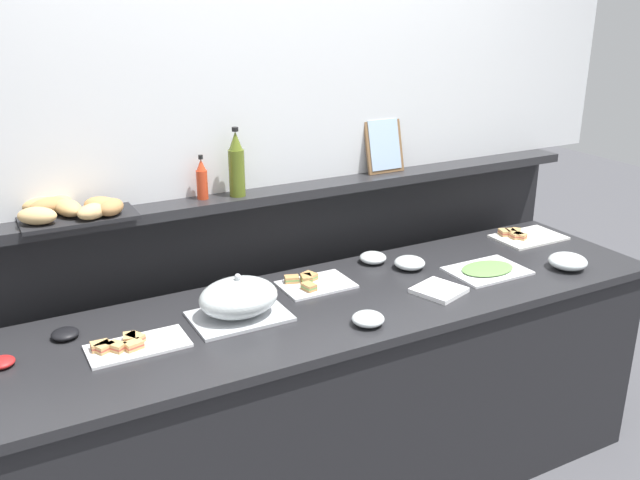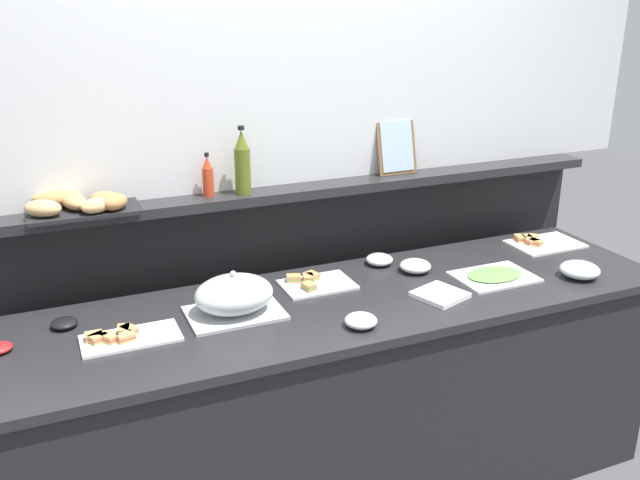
{
  "view_description": "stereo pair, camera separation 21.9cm",
  "coord_description": "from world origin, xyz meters",
  "px_view_note": "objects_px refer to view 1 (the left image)",
  "views": [
    {
      "loc": [
        -1.21,
        -2.05,
        1.99
      ],
      "look_at": [
        -0.05,
        0.1,
        1.1
      ],
      "focal_mm": 38.69,
      "sensor_mm": 36.0,
      "label": 1
    },
    {
      "loc": [
        -1.01,
        -2.15,
        1.99
      ],
      "look_at": [
        -0.05,
        0.1,
        1.1
      ],
      "focal_mm": 38.69,
      "sensor_mm": 36.0,
      "label": 2
    }
  ],
  "objects_px": {
    "sandwich_platter_front": "(131,345)",
    "glass_bowl_medium": "(368,319)",
    "serving_cloche": "(239,299)",
    "condiment_bowl_cream": "(2,362)",
    "cold_cuts_platter": "(487,270)",
    "hot_sauce_bottle": "(202,180)",
    "napkin_stack": "(439,290)",
    "glass_bowl_extra": "(568,262)",
    "glass_bowl_small": "(410,263)",
    "bread_basket": "(70,209)",
    "condiment_bowl_dark": "(65,334)",
    "glass_bowl_large": "(373,258)",
    "framed_picture": "(384,145)",
    "olive_oil_bottle": "(237,166)",
    "sandwich_platter_side": "(313,283)",
    "sandwich_platter_rear": "(524,236)"
  },
  "relations": [
    {
      "from": "cold_cuts_platter",
      "to": "hot_sauce_bottle",
      "type": "distance_m",
      "value": 1.22
    },
    {
      "from": "glass_bowl_large",
      "to": "napkin_stack",
      "type": "bearing_deg",
      "value": -81.48
    },
    {
      "from": "glass_bowl_small",
      "to": "napkin_stack",
      "type": "xyz_separation_m",
      "value": [
        -0.04,
        -0.25,
        -0.01
      ]
    },
    {
      "from": "sandwich_platter_side",
      "to": "bread_basket",
      "type": "relative_size",
      "value": 0.67
    },
    {
      "from": "napkin_stack",
      "to": "bread_basket",
      "type": "height_order",
      "value": "bread_basket"
    },
    {
      "from": "bread_basket",
      "to": "framed_picture",
      "type": "relative_size",
      "value": 1.69
    },
    {
      "from": "sandwich_platter_side",
      "to": "serving_cloche",
      "type": "relative_size",
      "value": 0.83
    },
    {
      "from": "glass_bowl_extra",
      "to": "hot_sauce_bottle",
      "type": "height_order",
      "value": "hot_sauce_bottle"
    },
    {
      "from": "condiment_bowl_cream",
      "to": "framed_picture",
      "type": "relative_size",
      "value": 0.32
    },
    {
      "from": "glass_bowl_extra",
      "to": "hot_sauce_bottle",
      "type": "xyz_separation_m",
      "value": [
        -1.36,
        0.65,
        0.37
      ]
    },
    {
      "from": "condiment_bowl_cream",
      "to": "napkin_stack",
      "type": "bearing_deg",
      "value": -7.37
    },
    {
      "from": "sandwich_platter_side",
      "to": "olive_oil_bottle",
      "type": "relative_size",
      "value": 1.02
    },
    {
      "from": "condiment_bowl_dark",
      "to": "bread_basket",
      "type": "height_order",
      "value": "bread_basket"
    },
    {
      "from": "glass_bowl_large",
      "to": "glass_bowl_extra",
      "type": "height_order",
      "value": "glass_bowl_extra"
    },
    {
      "from": "condiment_bowl_cream",
      "to": "glass_bowl_small",
      "type": "bearing_deg",
      "value": 2.01
    },
    {
      "from": "cold_cuts_platter",
      "to": "glass_bowl_extra",
      "type": "bearing_deg",
      "value": -21.74
    },
    {
      "from": "sandwich_platter_side",
      "to": "glass_bowl_medium",
      "type": "xyz_separation_m",
      "value": [
        0.01,
        -0.39,
        0.01
      ]
    },
    {
      "from": "glass_bowl_medium",
      "to": "glass_bowl_small",
      "type": "distance_m",
      "value": 0.56
    },
    {
      "from": "sandwich_platter_side",
      "to": "glass_bowl_extra",
      "type": "xyz_separation_m",
      "value": [
        1.03,
        -0.35,
        0.02
      ]
    },
    {
      "from": "sandwich_platter_front",
      "to": "glass_bowl_large",
      "type": "bearing_deg",
      "value": 13.39
    },
    {
      "from": "glass_bowl_large",
      "to": "glass_bowl_medium",
      "type": "distance_m",
      "value": 0.59
    },
    {
      "from": "olive_oil_bottle",
      "to": "glass_bowl_extra",
      "type": "bearing_deg",
      "value": -27.26
    },
    {
      "from": "serving_cloche",
      "to": "glass_bowl_medium",
      "type": "relative_size",
      "value": 2.96
    },
    {
      "from": "condiment_bowl_dark",
      "to": "olive_oil_bottle",
      "type": "relative_size",
      "value": 0.33
    },
    {
      "from": "condiment_bowl_cream",
      "to": "cold_cuts_platter",
      "type": "bearing_deg",
      "value": -4.01
    },
    {
      "from": "sandwich_platter_front",
      "to": "glass_bowl_small",
      "type": "xyz_separation_m",
      "value": [
        1.2,
        0.13,
        0.01
      ]
    },
    {
      "from": "glass_bowl_small",
      "to": "sandwich_platter_front",
      "type": "bearing_deg",
      "value": -173.68
    },
    {
      "from": "sandwich_platter_front",
      "to": "glass_bowl_medium",
      "type": "bearing_deg",
      "value": -16.19
    },
    {
      "from": "condiment_bowl_cream",
      "to": "condiment_bowl_dark",
      "type": "relative_size",
      "value": 0.88
    },
    {
      "from": "serving_cloche",
      "to": "framed_picture",
      "type": "xyz_separation_m",
      "value": [
        0.9,
        0.46,
        0.38
      ]
    },
    {
      "from": "sandwich_platter_front",
      "to": "sandwich_platter_side",
      "type": "xyz_separation_m",
      "value": [
        0.76,
        0.17,
        -0.0
      ]
    },
    {
      "from": "glass_bowl_small",
      "to": "glass_bowl_extra",
      "type": "xyz_separation_m",
      "value": [
        0.59,
        -0.31,
        0.01
      ]
    },
    {
      "from": "serving_cloche",
      "to": "condiment_bowl_cream",
      "type": "relative_size",
      "value": 4.22
    },
    {
      "from": "hot_sauce_bottle",
      "to": "glass_bowl_extra",
      "type": "bearing_deg",
      "value": -25.71
    },
    {
      "from": "sandwich_platter_front",
      "to": "olive_oil_bottle",
      "type": "bearing_deg",
      "value": 38.19
    },
    {
      "from": "glass_bowl_medium",
      "to": "napkin_stack",
      "type": "distance_m",
      "value": 0.4
    },
    {
      "from": "sandwich_platter_front",
      "to": "bread_basket",
      "type": "relative_size",
      "value": 0.77
    },
    {
      "from": "sandwich_platter_front",
      "to": "condiment_bowl_cream",
      "type": "xyz_separation_m",
      "value": [
        -0.38,
        0.08,
        0.0
      ]
    },
    {
      "from": "sandwich_platter_front",
      "to": "hot_sauce_bottle",
      "type": "bearing_deg",
      "value": 47.6
    },
    {
      "from": "serving_cloche",
      "to": "sandwich_platter_front",
      "type": "bearing_deg",
      "value": -174.25
    },
    {
      "from": "glass_bowl_medium",
      "to": "hot_sauce_bottle",
      "type": "height_order",
      "value": "hot_sauce_bottle"
    },
    {
      "from": "sandwich_platter_front",
      "to": "bread_basket",
      "type": "distance_m",
      "value": 0.58
    },
    {
      "from": "glass_bowl_medium",
      "to": "condiment_bowl_cream",
      "type": "xyz_separation_m",
      "value": [
        -1.15,
        0.3,
        -0.01
      ]
    },
    {
      "from": "sandwich_platter_rear",
      "to": "napkin_stack",
      "type": "distance_m",
      "value": 0.8
    },
    {
      "from": "glass_bowl_extra",
      "to": "hot_sauce_bottle",
      "type": "distance_m",
      "value": 1.55
    },
    {
      "from": "glass_bowl_extra",
      "to": "glass_bowl_large",
      "type": "bearing_deg",
      "value": 147.11
    },
    {
      "from": "condiment_bowl_dark",
      "to": "napkin_stack",
      "type": "distance_m",
      "value": 1.37
    },
    {
      "from": "serving_cloche",
      "to": "glass_bowl_small",
      "type": "xyz_separation_m",
      "value": [
        0.81,
        0.09,
        -0.05
      ]
    },
    {
      "from": "sandwich_platter_side",
      "to": "glass_bowl_medium",
      "type": "bearing_deg",
      "value": -88.15
    },
    {
      "from": "cold_cuts_platter",
      "to": "napkin_stack",
      "type": "distance_m",
      "value": 0.31
    }
  ]
}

